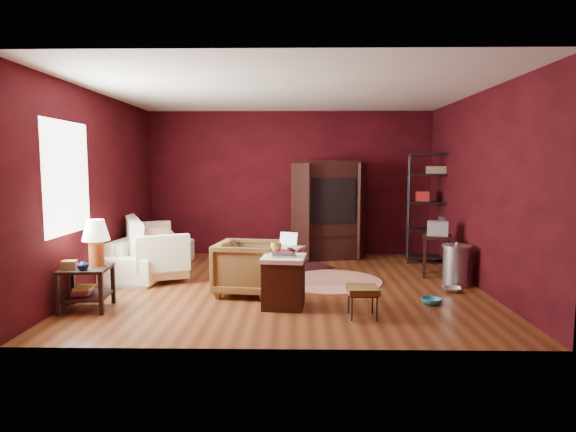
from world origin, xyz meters
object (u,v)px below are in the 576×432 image
(armchair, at_px, (247,265))
(wire_shelving, at_px, (436,203))
(side_table, at_px, (91,256))
(laptop_desk, at_px, (286,250))
(tv_armoire, at_px, (328,208))
(hamper, at_px, (284,281))
(sofa, at_px, (150,248))

(armchair, relative_size, wire_shelving, 0.41)
(side_table, distance_m, wire_shelving, 5.79)
(laptop_desk, bearing_deg, wire_shelving, 43.67)
(tv_armoire, bearing_deg, wire_shelving, -23.14)
(tv_armoire, bearing_deg, laptop_desk, -131.00)
(armchair, distance_m, hamper, 0.80)
(wire_shelving, bearing_deg, side_table, -140.18)
(hamper, xyz_separation_m, laptop_desk, (-0.02, 1.72, 0.09))
(wire_shelving, bearing_deg, armchair, -135.36)
(armchair, relative_size, side_table, 0.74)
(armchair, xyz_separation_m, side_table, (-1.84, -0.69, 0.25))
(tv_armoire, xyz_separation_m, wire_shelving, (1.90, -0.34, 0.12))
(armchair, xyz_separation_m, wire_shelving, (3.16, 2.20, 0.68))
(hamper, height_order, laptop_desk, hamper)
(sofa, bearing_deg, tv_armoire, -60.90)
(sofa, relative_size, laptop_desk, 3.06)
(sofa, bearing_deg, side_table, -177.62)
(laptop_desk, bearing_deg, armchair, -92.72)
(hamper, relative_size, tv_armoire, 0.40)
(armchair, distance_m, side_table, 1.98)
(side_table, height_order, wire_shelving, wire_shelving)
(sofa, bearing_deg, armchair, -120.62)
(armchair, xyz_separation_m, tv_armoire, (1.26, 2.54, 0.56))
(hamper, relative_size, laptop_desk, 1.08)
(hamper, xyz_separation_m, wire_shelving, (2.65, 2.80, 0.75))
(armchair, height_order, side_table, side_table)
(laptop_desk, bearing_deg, hamper, -67.96)
(armchair, xyz_separation_m, laptop_desk, (0.50, 1.12, 0.02))
(hamper, height_order, wire_shelving, wire_shelving)
(hamper, bearing_deg, laptop_desk, 90.52)
(tv_armoire, distance_m, wire_shelving, 1.94)
(side_table, relative_size, laptop_desk, 1.61)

